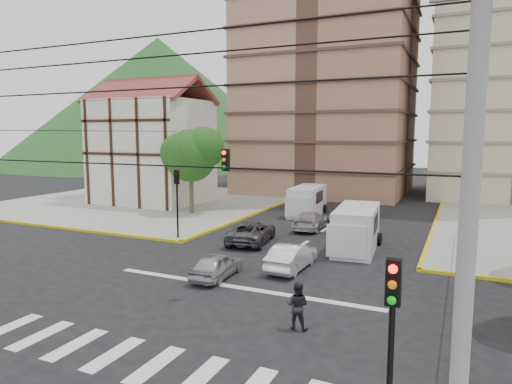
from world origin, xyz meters
The scene contains 21 objects.
ground centered at (0.00, 0.00, 0.00)m, with size 160.00×160.00×0.00m, color black.
sidewalk_nw centered at (-20.00, 20.00, 0.07)m, with size 26.00×26.00×0.15m, color gray.
crosswalk_stripes centered at (0.00, -6.00, 0.01)m, with size 12.00×2.40×0.01m, color silver.
stop_line centered at (0.00, 1.20, 0.01)m, with size 13.00×0.40×0.01m, color silver.
tudor_building centered at (-19.00, 20.00, 5.25)m, with size 10.80×8.05×12.23m.
distant_hill centered at (-55.00, 70.00, 14.00)m, with size 70.00×70.00×28.00m, color #23501A.
park_fence centered at (9.00, 4.50, 0.00)m, with size 0.10×22.50×1.66m, color black, non-canonical shape.
tree_tudor centered at (-11.90, 16.01, 5.22)m, with size 5.39×4.40×7.43m.
traffic_light_se centered at (7.80, -7.80, 3.11)m, with size 0.28×0.22×4.40m.
traffic_light_nw centered at (-7.80, 7.80, 3.11)m, with size 0.28×0.22×4.40m.
traffic_light_hanging centered at (0.00, -2.04, 5.90)m, with size 18.00×9.12×0.92m.
utility_pole_se centered at (9.00, -9.00, 4.77)m, with size 1.40×0.28×9.00m.
van_right_lane centered at (3.27, 9.79, 1.24)m, with size 2.73×5.85×2.55m.
van_left_lane centered at (-3.01, 19.62, 1.18)m, with size 2.39×5.47×2.42m.
car_silver_front_left centered at (-1.65, 2.05, 0.61)m, with size 1.44×3.57×1.22m, color #AFAFB4.
car_white_front_right centered at (1.16, 4.80, 0.67)m, with size 1.41×4.05×1.34m, color silver.
car_grey_mid_left centered at (-3.15, 9.15, 0.69)m, with size 2.27×4.93×1.37m, color #4F5056.
car_silver_rear_left centered at (-1.03, 14.54, 0.65)m, with size 1.83×4.49×1.30m, color #BAB9BE.
car_darkgrey_mid_right centered at (1.85, 15.75, 0.76)m, with size 1.79×4.46×1.52m, color #27272A.
car_white_rear_right centered at (1.66, 21.37, 0.67)m, with size 1.41×4.04×1.33m, color white.
pedestrian_crosswalk centered at (3.80, -1.82, 0.85)m, with size 0.83×0.65×1.71m, color black.
Camera 1 is at (8.91, -16.42, 6.89)m, focal length 32.00 mm.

